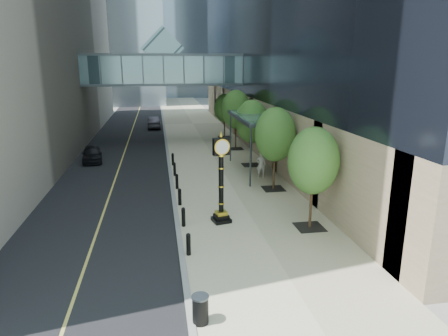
{
  "coord_description": "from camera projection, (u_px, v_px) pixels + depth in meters",
  "views": [
    {
      "loc": [
        -3.79,
        -14.85,
        8.12
      ],
      "look_at": [
        -0.43,
        5.27,
        2.76
      ],
      "focal_mm": 32.0,
      "sensor_mm": 36.0,
      "label": 1
    }
  ],
  "objects": [
    {
      "name": "ground",
      "position": [
        255.0,
        262.0,
        16.83
      ],
      "size": [
        320.0,
        320.0,
        0.0
      ],
      "primitive_type": "plane",
      "color": "gray",
      "rests_on": "ground"
    },
    {
      "name": "road",
      "position": [
        134.0,
        125.0,
        53.87
      ],
      "size": [
        8.0,
        180.0,
        0.02
      ],
      "primitive_type": "cube",
      "color": "black",
      "rests_on": "ground"
    },
    {
      "name": "pedestrian",
      "position": [
        261.0,
        165.0,
        28.9
      ],
      "size": [
        0.8,
        0.65,
        1.91
      ],
      "primitive_type": "imported",
      "rotation": [
        0.0,
        0.0,
        2.83
      ],
      "color": "#B2AEA3",
      "rests_on": "sidewalk"
    },
    {
      "name": "trash_bin",
      "position": [
        200.0,
        310.0,
        12.69
      ],
      "size": [
        0.56,
        0.56,
        0.9
      ],
      "primitive_type": "cylinder",
      "rotation": [
        0.0,
        0.0,
        0.08
      ],
      "color": "black",
      "rests_on": "sidewalk"
    },
    {
      "name": "bollard_row",
      "position": [
        178.0,
        189.0,
        24.86
      ],
      "size": [
        0.2,
        16.2,
        0.9
      ],
      "color": "black",
      "rests_on": "sidewalk"
    },
    {
      "name": "entrance_canopy",
      "position": [
        256.0,
        118.0,
        29.68
      ],
      "size": [
        3.0,
        8.0,
        4.38
      ],
      "color": "#383F44",
      "rests_on": "ground"
    },
    {
      "name": "street_trees",
      "position": [
        252.0,
        122.0,
        31.53
      ],
      "size": [
        2.76,
        28.42,
        5.67
      ],
      "color": "black",
      "rests_on": "sidewalk"
    },
    {
      "name": "car_near",
      "position": [
        92.0,
        154.0,
        33.86
      ],
      "size": [
        2.08,
        4.08,
        1.33
      ],
      "primitive_type": "imported",
      "rotation": [
        0.0,
        0.0,
        0.13
      ],
      "color": "black",
      "rests_on": "road"
    },
    {
      "name": "car_far",
      "position": [
        154.0,
        122.0,
        51.45
      ],
      "size": [
        1.63,
        4.53,
        1.49
      ],
      "primitive_type": "imported",
      "rotation": [
        0.0,
        0.0,
        3.13
      ],
      "color": "black",
      "rests_on": "road"
    },
    {
      "name": "skywalk",
      "position": [
        163.0,
        67.0,
        41.11
      ],
      "size": [
        17.0,
        4.2,
        5.8
      ],
      "color": "slate",
      "rests_on": "ground"
    },
    {
      "name": "street_clock",
      "position": [
        221.0,
        185.0,
        20.48
      ],
      "size": [
        1.04,
        1.04,
        4.66
      ],
      "rotation": [
        0.0,
        0.0,
        0.22
      ],
      "color": "black",
      "rests_on": "sidewalk"
    },
    {
      "name": "sidewalk",
      "position": [
        193.0,
        124.0,
        55.14
      ],
      "size": [
        8.0,
        180.0,
        0.06
      ],
      "primitive_type": "cube",
      "color": "beige",
      "rests_on": "ground"
    },
    {
      "name": "curb",
      "position": [
        164.0,
        124.0,
        54.5
      ],
      "size": [
        0.25,
        180.0,
        0.07
      ],
      "primitive_type": "cube",
      "color": "gray",
      "rests_on": "ground"
    }
  ]
}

